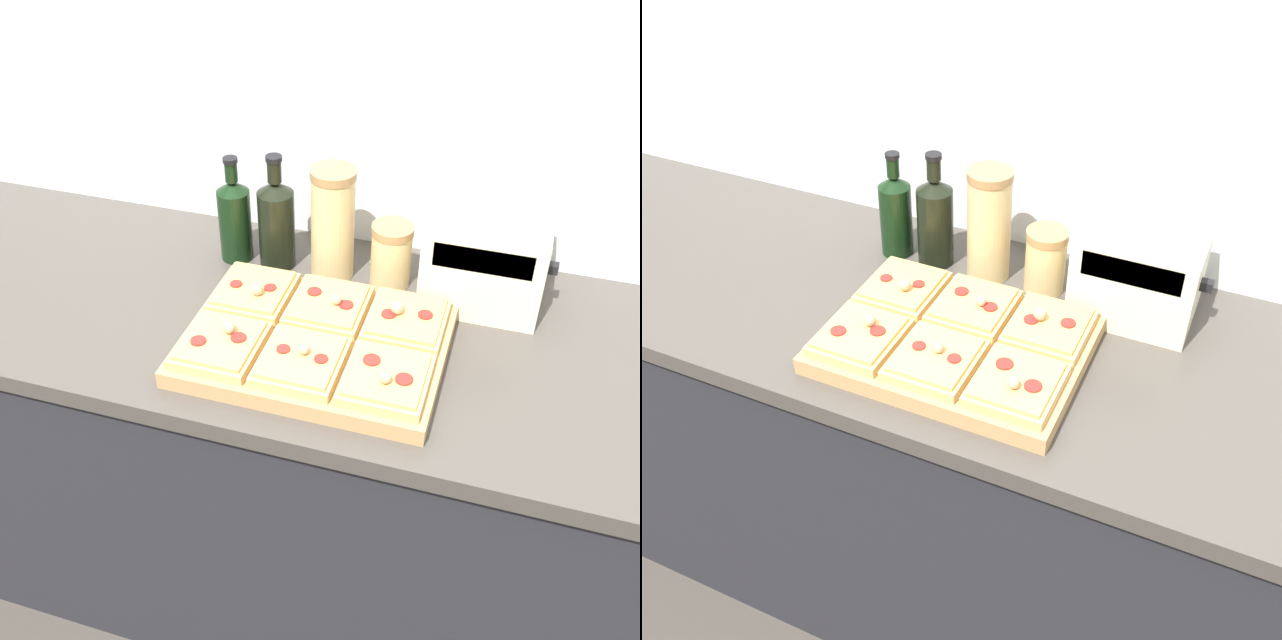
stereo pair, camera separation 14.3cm
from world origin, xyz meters
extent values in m
cube|color=silver|center=(0.00, 0.68, 1.25)|extent=(6.00, 0.06, 2.50)
cube|color=#232328|center=(0.00, 0.32, 0.44)|extent=(2.60, 0.64, 0.88)
cube|color=#423D38|center=(0.00, 0.32, 0.90)|extent=(2.63, 0.67, 0.04)
cube|color=tan|center=(-0.04, 0.22, 0.93)|extent=(0.49, 0.36, 0.04)
cube|color=tan|center=(-0.20, 0.31, 0.96)|extent=(0.15, 0.16, 0.02)
cube|color=#E5A856|center=(-0.20, 0.31, 0.98)|extent=(0.13, 0.15, 0.01)
cylinder|color=maroon|center=(-0.23, 0.31, 0.98)|extent=(0.02, 0.02, 0.00)
cylinder|color=maroon|center=(-0.16, 0.31, 0.98)|extent=(0.02, 0.02, 0.00)
sphere|color=tan|center=(-0.18, 0.29, 0.99)|extent=(0.02, 0.02, 0.02)
cube|color=tan|center=(-0.04, 0.31, 0.96)|extent=(0.15, 0.16, 0.02)
cube|color=#E5A856|center=(-0.04, 0.31, 0.98)|extent=(0.13, 0.15, 0.01)
cylinder|color=maroon|center=(-0.07, 0.33, 0.98)|extent=(0.03, 0.03, 0.00)
cylinder|color=maroon|center=(0.00, 0.30, 0.98)|extent=(0.03, 0.03, 0.00)
sphere|color=tan|center=(-0.02, 0.30, 0.99)|extent=(0.02, 0.02, 0.02)
cube|color=tan|center=(0.12, 0.31, 0.96)|extent=(0.15, 0.16, 0.02)
cube|color=#E5A856|center=(0.12, 0.31, 0.98)|extent=(0.13, 0.15, 0.01)
cylinder|color=maroon|center=(0.09, 0.30, 0.98)|extent=(0.03, 0.03, 0.00)
cylinder|color=maroon|center=(0.15, 0.32, 0.98)|extent=(0.03, 0.03, 0.00)
sphere|color=tan|center=(0.10, 0.31, 0.99)|extent=(0.03, 0.03, 0.03)
cube|color=tan|center=(-0.20, 0.14, 0.96)|extent=(0.15, 0.16, 0.02)
cube|color=#E5A856|center=(-0.20, 0.14, 0.98)|extent=(0.13, 0.15, 0.01)
cylinder|color=maroon|center=(-0.23, 0.12, 0.98)|extent=(0.03, 0.03, 0.00)
cylinder|color=maroon|center=(-0.16, 0.15, 0.98)|extent=(0.03, 0.03, 0.00)
sphere|color=tan|center=(-0.19, 0.16, 0.99)|extent=(0.02, 0.02, 0.02)
cube|color=tan|center=(-0.04, 0.14, 0.96)|extent=(0.15, 0.16, 0.02)
cube|color=#E5A856|center=(-0.04, 0.14, 0.98)|extent=(0.13, 0.15, 0.01)
cylinder|color=maroon|center=(-0.07, 0.14, 0.98)|extent=(0.03, 0.03, 0.00)
cylinder|color=maroon|center=(0.00, 0.14, 0.98)|extent=(0.03, 0.03, 0.00)
sphere|color=tan|center=(-0.03, 0.14, 0.99)|extent=(0.02, 0.02, 0.02)
cube|color=tan|center=(0.12, 0.14, 0.96)|extent=(0.15, 0.16, 0.02)
cube|color=#E5A856|center=(0.12, 0.14, 0.98)|extent=(0.13, 0.15, 0.01)
cylinder|color=maroon|center=(0.09, 0.16, 0.98)|extent=(0.03, 0.03, 0.00)
cylinder|color=maroon|center=(0.15, 0.13, 0.98)|extent=(0.03, 0.03, 0.00)
sphere|color=tan|center=(0.12, 0.11, 0.99)|extent=(0.02, 0.02, 0.02)
cylinder|color=black|center=(-0.31, 0.49, 1.00)|extent=(0.07, 0.07, 0.17)
cone|color=black|center=(-0.31, 0.49, 1.09)|extent=(0.07, 0.07, 0.02)
cylinder|color=black|center=(-0.31, 0.49, 1.13)|extent=(0.03, 0.03, 0.04)
cylinder|color=black|center=(-0.31, 0.49, 1.16)|extent=(0.03, 0.03, 0.01)
cylinder|color=black|center=(-0.21, 0.49, 1.00)|extent=(0.08, 0.08, 0.18)
cone|color=black|center=(-0.21, 0.49, 1.11)|extent=(0.08, 0.08, 0.03)
cylinder|color=black|center=(-0.21, 0.49, 1.14)|extent=(0.03, 0.03, 0.05)
cylinder|color=black|center=(-0.21, 0.49, 1.17)|extent=(0.03, 0.03, 0.01)
cylinder|color=tan|center=(-0.08, 0.49, 1.03)|extent=(0.09, 0.09, 0.23)
cylinder|color=#937047|center=(-0.08, 0.49, 1.16)|extent=(0.10, 0.10, 0.02)
cylinder|color=tan|center=(0.05, 0.49, 0.98)|extent=(0.09, 0.09, 0.13)
cylinder|color=#937047|center=(0.05, 0.49, 1.05)|extent=(0.09, 0.09, 0.02)
cube|color=beige|center=(0.24, 0.49, 1.01)|extent=(0.24, 0.18, 0.19)
cube|color=black|center=(0.24, 0.41, 1.07)|extent=(0.19, 0.01, 0.05)
cube|color=black|center=(0.37, 0.49, 1.02)|extent=(0.02, 0.02, 0.02)
camera|label=1|loc=(0.29, -0.82, 1.86)|focal=42.00mm
camera|label=2|loc=(0.43, -0.77, 1.86)|focal=42.00mm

